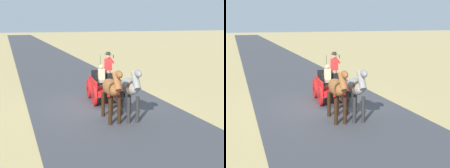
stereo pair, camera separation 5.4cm
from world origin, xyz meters
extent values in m
plane|color=tan|center=(0.00, 0.00, 0.00)|extent=(200.00, 200.00, 0.00)
cube|color=#424247|center=(0.00, 0.00, 0.00)|extent=(6.63, 160.00, 0.01)
cube|color=red|center=(-0.46, -0.69, 0.66)|extent=(1.41, 2.31, 0.12)
cube|color=red|center=(-1.03, -0.63, 0.94)|extent=(0.27, 2.09, 0.44)
cube|color=red|center=(0.11, -0.75, 0.94)|extent=(0.27, 2.09, 0.44)
cube|color=red|center=(-0.34, 0.52, 0.56)|extent=(1.10, 0.35, 0.08)
cube|color=red|center=(-0.58, -1.88, 0.48)|extent=(0.74, 0.27, 0.06)
cube|color=black|center=(-0.40, -0.09, 1.04)|extent=(1.05, 0.46, 0.14)
cube|color=black|center=(-0.42, -0.27, 1.26)|extent=(1.02, 0.18, 0.44)
cube|color=black|center=(-0.51, -1.18, 1.04)|extent=(1.05, 0.46, 0.14)
cube|color=black|center=(-0.53, -1.36, 1.26)|extent=(1.02, 0.18, 0.44)
cylinder|color=red|center=(-1.03, 0.14, 0.48)|extent=(0.20, 0.97, 0.96)
cylinder|color=black|center=(-1.03, 0.14, 0.48)|extent=(0.14, 0.22, 0.21)
cylinder|color=red|center=(0.26, 0.01, 0.48)|extent=(0.20, 0.97, 0.96)
cylinder|color=black|center=(0.26, 0.01, 0.48)|extent=(0.14, 0.22, 0.21)
cylinder|color=red|center=(-1.18, -1.39, 0.48)|extent=(0.20, 0.97, 0.96)
cylinder|color=black|center=(-1.18, -1.39, 0.48)|extent=(0.14, 0.22, 0.21)
cylinder|color=red|center=(0.11, -1.52, 0.48)|extent=(0.20, 0.97, 0.96)
cylinder|color=black|center=(0.11, -1.52, 0.48)|extent=(0.14, 0.22, 0.21)
cylinder|color=brown|center=(-0.24, 1.50, 0.61)|extent=(0.27, 2.00, 0.07)
cylinder|color=black|center=(-0.10, -0.12, 1.74)|extent=(0.02, 0.02, 1.30)
cylinder|color=#998466|center=(-0.58, -0.35, 1.17)|extent=(0.22, 0.22, 0.90)
cube|color=red|center=(-0.58, -0.35, 1.90)|extent=(0.36, 0.25, 0.56)
sphere|color=#9E7051|center=(-0.58, -0.35, 2.30)|extent=(0.22, 0.22, 0.22)
cylinder|color=black|center=(-0.58, -0.35, 2.40)|extent=(0.36, 0.36, 0.01)
cylinder|color=black|center=(-0.58, -0.35, 2.45)|extent=(0.20, 0.20, 0.10)
cylinder|color=red|center=(-0.75, -0.29, 2.08)|extent=(0.27, 0.11, 0.32)
cube|color=black|center=(-0.81, -0.26, 2.28)|extent=(0.03, 0.07, 0.14)
cube|color=#998466|center=(-0.14, 0.01, 1.18)|extent=(0.31, 0.35, 0.14)
cube|color=tan|center=(-0.15, -0.11, 1.49)|extent=(0.32, 0.23, 0.48)
sphere|color=tan|center=(-0.15, -0.11, 1.84)|extent=(0.20, 0.20, 0.20)
ellipsoid|color=gray|center=(-0.55, 2.33, 1.37)|extent=(0.73, 1.61, 0.64)
cylinder|color=#272726|center=(-0.67, 2.90, 0.53)|extent=(0.15, 0.15, 1.05)
cylinder|color=#272726|center=(-0.30, 2.86, 0.53)|extent=(0.15, 0.15, 1.05)
cylinder|color=#272726|center=(-0.79, 1.81, 0.53)|extent=(0.15, 0.15, 1.05)
cylinder|color=#272726|center=(-0.42, 1.77, 0.53)|extent=(0.15, 0.15, 1.05)
cylinder|color=gray|center=(-0.45, 3.17, 1.77)|extent=(0.33, 0.67, 0.73)
ellipsoid|color=gray|center=(-0.43, 3.39, 2.07)|extent=(0.28, 0.56, 0.28)
cube|color=#272726|center=(-0.45, 3.15, 1.81)|extent=(0.12, 0.51, 0.56)
cylinder|color=#272726|center=(-0.63, 1.60, 1.07)|extent=(0.11, 0.11, 0.70)
torus|color=brown|center=(-0.48, 2.88, 1.45)|extent=(0.55, 0.13, 0.55)
ellipsoid|color=brown|center=(0.22, 2.26, 1.37)|extent=(0.66, 1.59, 0.64)
cylinder|color=black|center=(0.08, 2.81, 0.53)|extent=(0.15, 0.15, 1.05)
cylinder|color=black|center=(0.44, 2.79, 0.53)|extent=(0.15, 0.15, 1.05)
cylinder|color=black|center=(0.01, 1.72, 0.53)|extent=(0.15, 0.15, 1.05)
cylinder|color=black|center=(0.37, 1.70, 0.53)|extent=(0.15, 0.15, 1.05)
cylinder|color=brown|center=(0.28, 3.10, 1.77)|extent=(0.30, 0.66, 0.73)
ellipsoid|color=brown|center=(0.29, 3.32, 2.07)|extent=(0.25, 0.55, 0.28)
cube|color=black|center=(0.28, 3.08, 1.81)|extent=(0.09, 0.51, 0.56)
cylinder|color=black|center=(0.18, 1.52, 1.07)|extent=(0.11, 0.11, 0.70)
torus|color=brown|center=(0.26, 2.80, 1.45)|extent=(0.55, 0.10, 0.55)
camera|label=1|loc=(4.06, 12.97, 3.93)|focal=46.89mm
camera|label=2|loc=(4.01, 12.99, 3.93)|focal=46.89mm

